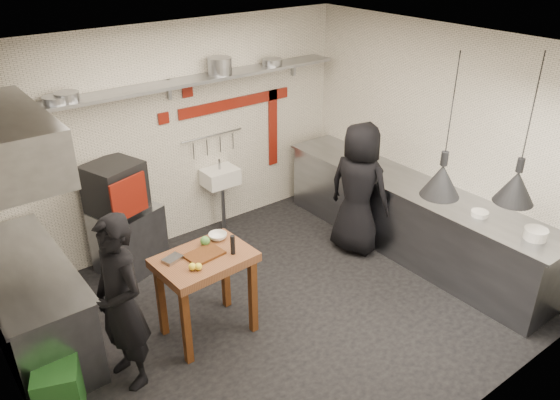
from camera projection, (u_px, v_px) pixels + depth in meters
floor at (274, 313)px, 5.94m from camera, size 5.00×5.00×0.00m
ceiling at (272, 52)px, 4.67m from camera, size 5.00×5.00×0.00m
wall_back at (172, 138)px, 6.79m from camera, size 5.00×0.04×2.80m
wall_front at (452, 305)px, 3.82m from camera, size 5.00×0.04×2.80m
wall_right at (437, 142)px, 6.66m from camera, size 0.04×4.20×2.80m
red_band_horiz at (236, 103)px, 7.17m from camera, size 1.70×0.02×0.14m
red_band_vert at (273, 128)px, 7.71m from camera, size 0.14×0.02×1.10m
red_tile_a at (187, 92)px, 6.67m from camera, size 0.14×0.02×0.14m
red_tile_b at (164, 118)px, 6.60m from camera, size 0.14×0.02×0.14m
back_shelf at (174, 84)px, 6.34m from camera, size 4.60×0.34×0.04m
shelf_bracket_mid at (169, 89)px, 6.49m from camera, size 0.04×0.06×0.24m
shelf_bracket_right at (293, 67)px, 7.52m from camera, size 0.04×0.06×0.24m
pan_far_left at (67, 97)px, 5.65m from camera, size 0.27×0.27×0.09m
pan_mid_left at (56, 99)px, 5.59m from camera, size 0.32×0.32×0.07m
stock_pot at (220, 66)px, 6.63m from camera, size 0.37×0.37×0.20m
pan_right at (272, 62)px, 7.09m from camera, size 0.33×0.33×0.08m
oven_stand at (129, 239)px, 6.55m from camera, size 0.84×0.80×0.80m
combi_oven at (115, 187)px, 6.24m from camera, size 0.71×0.68×0.58m
oven_door at (129, 197)px, 6.01m from camera, size 0.47×0.18×0.46m
oven_glass at (129, 198)px, 6.00m from camera, size 0.32×0.12×0.34m
hand_sink at (220, 177)px, 7.25m from camera, size 0.46×0.34×0.22m
sink_tap at (219, 164)px, 7.16m from camera, size 0.03×0.03×0.14m
sink_drain at (223, 207)px, 7.42m from camera, size 0.06×0.06×0.66m
utensil_rail at (212, 135)px, 7.10m from camera, size 0.90×0.02×0.02m
counter_right at (409, 219)px, 6.90m from camera, size 0.70×3.80×0.90m
counter_right_top at (413, 185)px, 6.69m from camera, size 0.76×3.90×0.03m
plate_stack at (536, 234)px, 5.51m from camera, size 0.28×0.28×0.11m
small_bowl_right at (480, 213)px, 5.96m from camera, size 0.24×0.24×0.05m
counter_left at (33, 307)px, 5.32m from camera, size 0.70×1.90×0.90m
counter_left_top at (23, 267)px, 5.11m from camera, size 0.76×2.00×0.03m
green_bin at (59, 392)px, 4.61m from camera, size 0.46×0.46×0.50m
prep_table at (207, 295)px, 5.47m from camera, size 0.95×0.69×0.92m
cutting_board at (204, 254)px, 5.27m from camera, size 0.38×0.29×0.02m
pepper_mill at (233, 245)px, 5.25m from camera, size 0.06×0.06×0.20m
lemon_a at (192, 267)px, 5.03m from camera, size 0.09×0.09×0.07m
lemon_b at (198, 267)px, 5.03m from camera, size 0.08×0.08×0.07m
veg_ball at (205, 241)px, 5.42m from camera, size 0.13×0.13×0.10m
steel_tray at (173, 259)px, 5.19m from camera, size 0.21×0.17×0.03m
bowl at (218, 236)px, 5.54m from camera, size 0.20×0.20×0.06m
heat_lamp_near at (449, 127)px, 5.06m from camera, size 0.45×0.45×1.41m
heat_lamp_far at (528, 131)px, 5.09m from camera, size 0.41×0.41×1.49m
chef_left at (121, 304)px, 4.72m from camera, size 0.50×0.67×1.69m
chef_right at (359, 189)px, 6.74m from camera, size 0.73×0.94×1.70m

